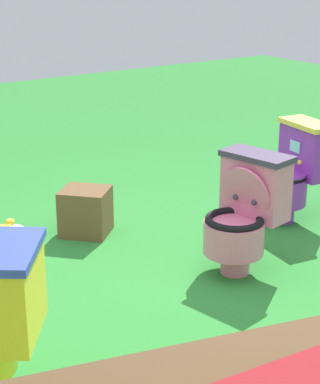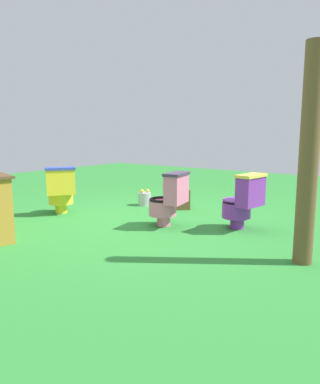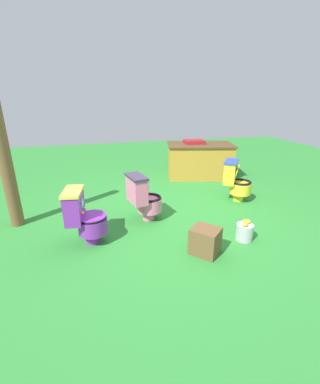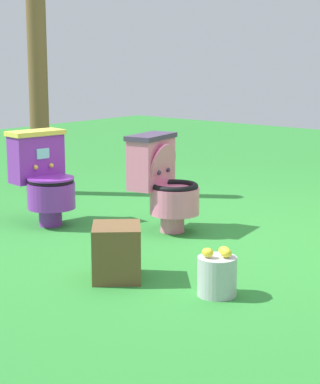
{
  "view_description": "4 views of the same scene",
  "coord_description": "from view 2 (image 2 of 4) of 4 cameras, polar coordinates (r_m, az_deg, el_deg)",
  "views": [
    {
      "loc": [
        2.25,
        2.86,
        1.85
      ],
      "look_at": [
        0.06,
        -0.3,
        0.51
      ],
      "focal_mm": 63.63,
      "sensor_mm": 36.0,
      "label": 1
    },
    {
      "loc": [
        -3.13,
        3.88,
        1.25
      ],
      "look_at": [
        -0.08,
        -0.21,
        0.41
      ],
      "focal_mm": 34.47,
      "sensor_mm": 36.0,
      "label": 2
    },
    {
      "loc": [
        -1.07,
        -3.52,
        1.79
      ],
      "look_at": [
        -0.07,
        0.14,
        0.37
      ],
      "focal_mm": 24.22,
      "sensor_mm": 36.0,
      "label": 3
    },
    {
      "loc": [
        2.98,
        -3.97,
        1.34
      ],
      "look_at": [
        -0.23,
        -0.22,
        0.35
      ],
      "focal_mm": 66.02,
      "sensor_mm": 36.0,
      "label": 4
    }
  ],
  "objects": [
    {
      "name": "toilet_yellow",
      "position": [
        5.8,
        -15.11,
        0.33
      ],
      "size": [
        0.63,
        0.61,
        0.73
      ],
      "rotation": [
        0.0,
        0.0,
        4.09
      ],
      "color": "yellow",
      "rests_on": "ground"
    },
    {
      "name": "lemon_bucket",
      "position": [
        6.3,
        -2.42,
        -1.0
      ],
      "size": [
        0.22,
        0.22,
        0.28
      ],
      "color": "#B7B7BF",
      "rests_on": "ground"
    },
    {
      "name": "toilet_purple",
      "position": [
        4.82,
        12.66,
        -1.4
      ],
      "size": [
        0.55,
        0.47,
        0.73
      ],
      "rotation": [
        0.0,
        0.0,
        4.57
      ],
      "color": "purple",
      "rests_on": "ground"
    },
    {
      "name": "wooden_post",
      "position": [
        3.67,
        22.04,
        5.13
      ],
      "size": [
        0.18,
        0.18,
        2.05
      ],
      "primitive_type": "cylinder",
      "color": "brown",
      "rests_on": "ground"
    },
    {
      "name": "small_crate",
      "position": [
        6.04,
        3.1,
        -1.02
      ],
      "size": [
        0.43,
        0.43,
        0.33
      ],
      "primitive_type": "cube",
      "rotation": [
        0.0,
        0.0,
        5.47
      ],
      "color": "brown",
      "rests_on": "ground"
    },
    {
      "name": "toilet_pink",
      "position": [
        4.86,
        1.39,
        -1.04
      ],
      "size": [
        0.56,
        0.49,
        0.73
      ],
      "rotation": [
        0.0,
        0.0,
        4.91
      ],
      "color": "pink",
      "rests_on": "ground"
    },
    {
      "name": "ground",
      "position": [
        5.14,
        -2.06,
        -4.73
      ],
      "size": [
        14.0,
        14.0,
        0.0
      ],
      "primitive_type": "plane",
      "color": "#2D8433"
    }
  ]
}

